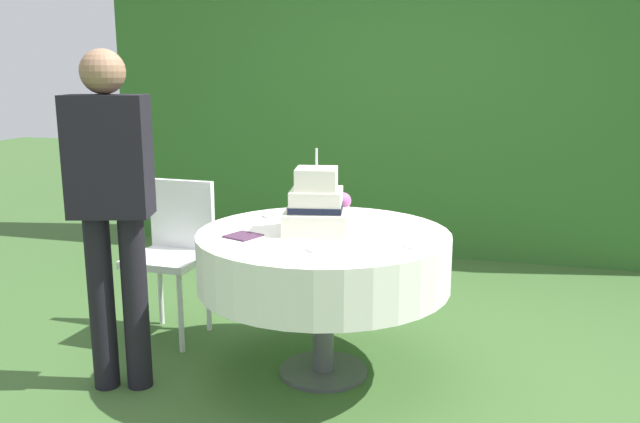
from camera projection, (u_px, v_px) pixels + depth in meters
The scene contains 11 objects.
ground_plane at pixel (323, 372), 3.29m from camera, with size 20.00×20.00×0.00m, color #3D602D.
foliage_hedge at pixel (401, 107), 5.39m from camera, with size 5.02×0.42×2.43m, color #336628.
cake_table at pixel (323, 258), 3.17m from camera, with size 1.24×1.24×0.74m.
wedding_cake at pixel (317, 206), 3.13m from camera, with size 0.36×0.36×0.41m.
serving_plate_near at pixel (417, 246), 2.86m from camera, with size 0.11×0.11×0.01m, color white.
serving_plate_far at pixel (320, 249), 2.81m from camera, with size 0.12×0.12×0.01m, color white.
serving_plate_left at pixel (274, 215), 3.47m from camera, with size 0.12×0.12×0.01m, color white.
serving_plate_right at pixel (391, 226), 3.24m from camera, with size 0.13×0.13×0.01m, color white.
napkin_stack at pixel (243, 236), 3.04m from camera, with size 0.14×0.14×0.01m, color #4C2D47.
garden_chair at pixel (175, 243), 3.70m from camera, with size 0.42×0.42×0.89m.
standing_person at pixel (111, 199), 2.96m from camera, with size 0.40×0.29×1.60m.
Camera 1 is at (0.78, -2.94, 1.50)m, focal length 36.29 mm.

